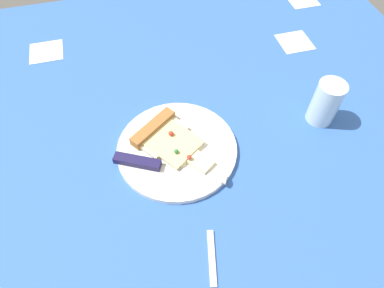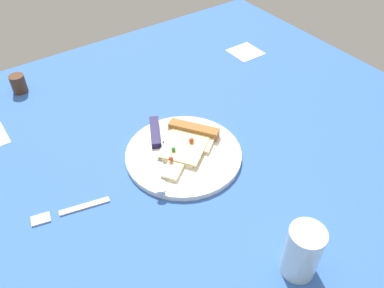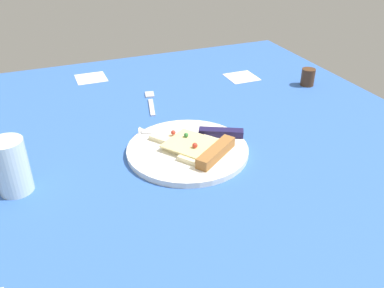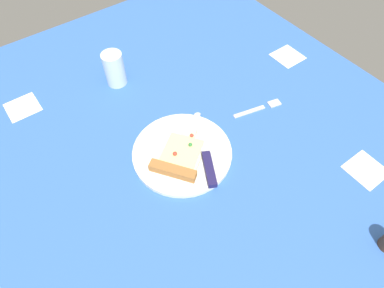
% 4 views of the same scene
% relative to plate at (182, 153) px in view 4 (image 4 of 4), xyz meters
% --- Properties ---
extents(ground_plane, '(1.35, 1.35, 0.03)m').
position_rel_plate_xyz_m(ground_plane, '(0.07, 0.01, -0.02)').
color(ground_plane, '#3360B7').
rests_on(ground_plane, ground).
extents(plate, '(0.26, 0.26, 0.01)m').
position_rel_plate_xyz_m(plate, '(0.00, 0.00, 0.00)').
color(plate, white).
rests_on(plate, ground_plane).
extents(pizza_slice, '(0.16, 0.19, 0.02)m').
position_rel_plate_xyz_m(pizza_slice, '(-0.02, 0.02, 0.01)').
color(pizza_slice, beige).
rests_on(pizza_slice, plate).
extents(knife, '(0.22, 0.13, 0.02)m').
position_rel_plate_xyz_m(knife, '(-0.05, -0.04, 0.01)').
color(knife, silver).
rests_on(knife, plate).
extents(drinking_glass, '(0.06, 0.06, 0.11)m').
position_rel_plate_xyz_m(drinking_glass, '(0.35, 0.01, 0.05)').
color(drinking_glass, silver).
rests_on(drinking_glass, ground_plane).
extents(fork, '(0.05, 0.15, 0.01)m').
position_rel_plate_xyz_m(fork, '(-0.00, -0.28, -0.00)').
color(fork, silver).
rests_on(fork, ground_plane).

